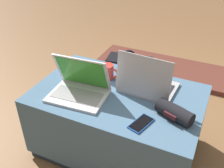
{
  "coord_description": "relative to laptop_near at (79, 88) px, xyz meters",
  "views": [
    {
      "loc": [
        0.52,
        -1.19,
        1.38
      ],
      "look_at": [
        -0.02,
        -0.03,
        0.54
      ],
      "focal_mm": 42.0,
      "sensor_mm": 36.0,
      "label": 1
    }
  ],
  "objects": [
    {
      "name": "backpack",
      "position": [
        0.1,
        0.56,
        -0.29
      ],
      "size": [
        0.35,
        0.25,
        0.54
      ],
      "rotation": [
        0.0,
        0.0,
        3.29
      ],
      "color": "black",
      "rests_on": "ground_plane"
    },
    {
      "name": "laptop_far",
      "position": [
        0.35,
        0.2,
        0.0
      ],
      "size": [
        0.34,
        0.28,
        0.27
      ],
      "rotation": [
        0.0,
        0.0,
        3.08
      ],
      "color": "#B7B7BC",
      "rests_on": "ottoman"
    },
    {
      "name": "fireplace_hearth",
      "position": [
        0.2,
        1.3,
        -0.49
      ],
      "size": [
        1.4,
        0.5,
        0.04
      ],
      "color": "brown",
      "rests_on": "ground_plane"
    },
    {
      "name": "ottoman",
      "position": [
        0.2,
        0.11,
        -0.28
      ],
      "size": [
        1.02,
        0.66,
        0.46
      ],
      "color": "#2A3D4E",
      "rests_on": "ground_plane"
    },
    {
      "name": "ground_plane",
      "position": [
        0.2,
        0.11,
        -0.51
      ],
      "size": [
        14.0,
        14.0,
        0.0
      ],
      "primitive_type": "plane",
      "color": "olive"
    },
    {
      "name": "laptop_near",
      "position": [
        0.0,
        0.0,
        0.0
      ],
      "size": [
        0.35,
        0.27,
        0.24
      ],
      "rotation": [
        0.0,
        0.0,
        0.08
      ],
      "color": "silver",
      "rests_on": "ottoman"
    },
    {
      "name": "coffee_mug",
      "position": [
        0.07,
        0.24,
        -0.0
      ],
      "size": [
        0.12,
        0.08,
        0.1
      ],
      "color": "red",
      "rests_on": "ottoman"
    },
    {
      "name": "cell_phone",
      "position": [
        0.42,
        -0.09,
        -0.05
      ],
      "size": [
        0.11,
        0.16,
        0.01
      ],
      "rotation": [
        0.0,
        0.0,
        5.99
      ],
      "color": "#1E4C9E",
      "rests_on": "ottoman"
    },
    {
      "name": "wrist_brace",
      "position": [
        0.56,
        0.03,
        -0.01
      ],
      "size": [
        0.22,
        0.14,
        0.08
      ],
      "rotation": [
        0.0,
        0.0,
        2.79
      ],
      "color": "black",
      "rests_on": "ottoman"
    }
  ]
}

